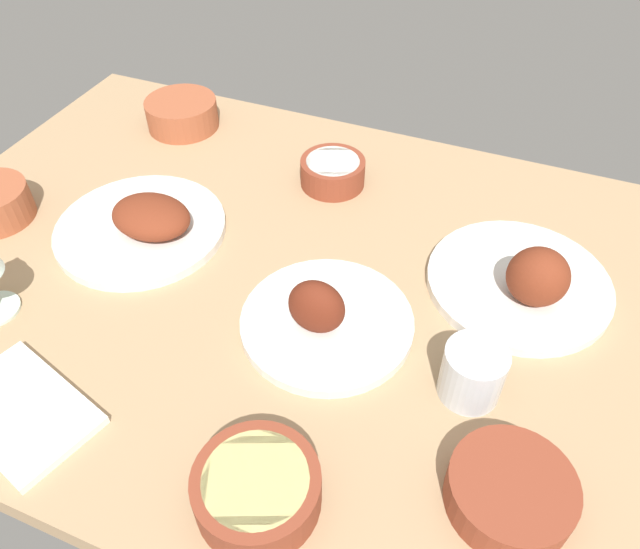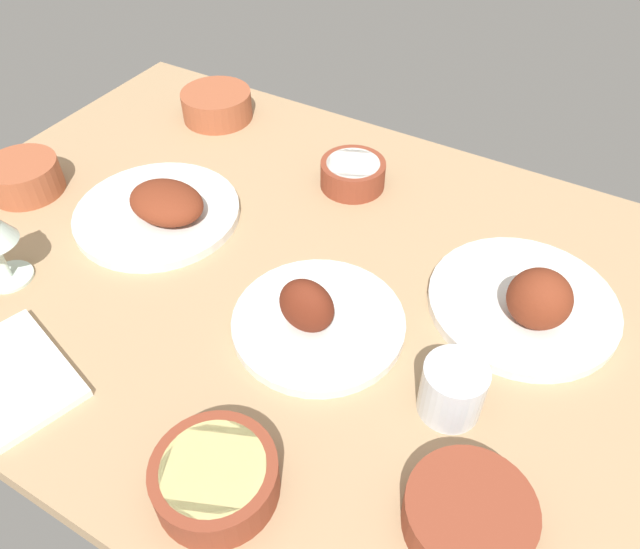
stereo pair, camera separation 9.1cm
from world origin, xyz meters
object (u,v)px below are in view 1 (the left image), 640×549
at_px(bowl_soup, 182,113).
at_px(bowl_onions, 511,491).
at_px(bowl_cream, 333,171).
at_px(water_tumbler, 473,373).
at_px(plate_center_main, 525,281).
at_px(folded_napkin, 21,411).
at_px(bowl_potatoes, 257,488).
at_px(plate_near_viewer, 324,318).
at_px(plate_far_side, 145,224).

bearing_deg(bowl_soup, bowl_onions, 143.57).
xyz_separation_m(bowl_cream, water_tumbler, (-0.32, 0.35, 0.01)).
bearing_deg(plate_center_main, folded_napkin, 39.34).
xyz_separation_m(plate_center_main, bowl_soup, (0.71, -0.22, 0.01)).
xyz_separation_m(plate_center_main, bowl_potatoes, (0.22, 0.44, 0.00)).
bearing_deg(plate_center_main, plate_near_viewer, 35.33).
bearing_deg(folded_napkin, plate_near_viewer, -137.63).
bearing_deg(bowl_cream, bowl_potatoes, 103.32).
bearing_deg(plate_far_side, plate_center_main, -170.79).
xyz_separation_m(bowl_soup, bowl_potatoes, (-0.49, 0.65, -0.00)).
height_order(plate_center_main, water_tumbler, plate_center_main).
distance_m(bowl_soup, water_tumbler, 0.79).
height_order(bowl_cream, water_tumbler, water_tumbler).
bearing_deg(bowl_potatoes, bowl_cream, -76.68).
bearing_deg(folded_napkin, bowl_cream, -107.18).
relative_size(bowl_soup, water_tumbler, 1.78).
distance_m(plate_center_main, bowl_cream, 0.39).
xyz_separation_m(bowl_onions, folded_napkin, (0.58, 0.11, -0.02)).
distance_m(plate_center_main, bowl_soup, 0.74).
distance_m(bowl_onions, folded_napkin, 0.59).
xyz_separation_m(bowl_cream, bowl_soup, (0.35, -0.07, 0.00)).
relative_size(plate_near_viewer, bowl_soup, 1.72).
height_order(plate_far_side, bowl_cream, plate_far_side).
distance_m(bowl_cream, folded_napkin, 0.62).
relative_size(plate_near_viewer, bowl_potatoes, 1.73).
distance_m(bowl_soup, bowl_onions, 0.93).
bearing_deg(bowl_soup, bowl_potatoes, 126.86).
xyz_separation_m(plate_far_side, plate_near_viewer, (-0.35, 0.08, 0.00)).
bearing_deg(bowl_onions, bowl_soup, -36.43).
distance_m(bowl_potatoes, folded_napkin, 0.32).
distance_m(plate_center_main, folded_napkin, 0.70).
relative_size(bowl_potatoes, bowl_onions, 1.01).
distance_m(plate_far_side, bowl_potatoes, 0.50).
bearing_deg(water_tumbler, bowl_onions, 118.87).
relative_size(plate_center_main, bowl_soup, 1.92).
bearing_deg(plate_near_viewer, bowl_potatoes, 95.56).
height_order(bowl_soup, water_tumbler, water_tumbler).
relative_size(plate_near_viewer, water_tumbler, 3.07).
distance_m(water_tumbler, folded_napkin, 0.56).
xyz_separation_m(plate_center_main, bowl_onions, (-0.04, 0.33, 0.00)).
xyz_separation_m(bowl_soup, water_tumbler, (-0.67, 0.42, 0.01)).
xyz_separation_m(plate_center_main, water_tumbler, (0.04, 0.20, 0.01)).
distance_m(plate_center_main, bowl_onions, 0.33).
xyz_separation_m(water_tumbler, folded_napkin, (0.51, 0.24, -0.03)).
bearing_deg(bowl_potatoes, plate_center_main, -116.95).
bearing_deg(plate_far_side, plate_near_viewer, 167.15).
bearing_deg(plate_center_main, water_tumbler, 79.83).
distance_m(plate_near_viewer, bowl_onions, 0.32).
distance_m(bowl_cream, bowl_onions, 0.62).
height_order(plate_far_side, water_tumbler, water_tumbler).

